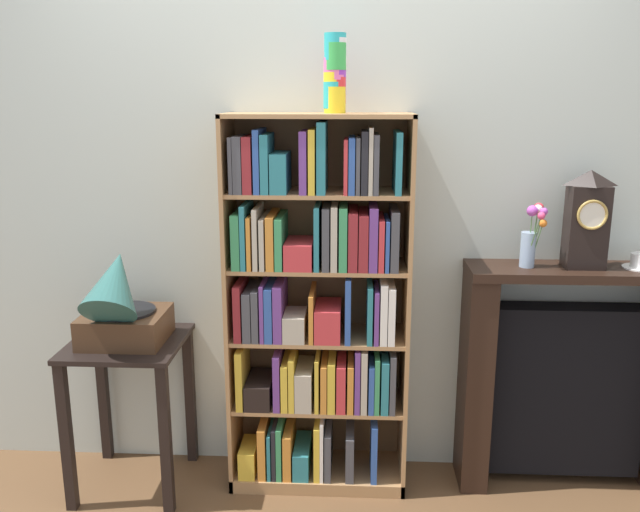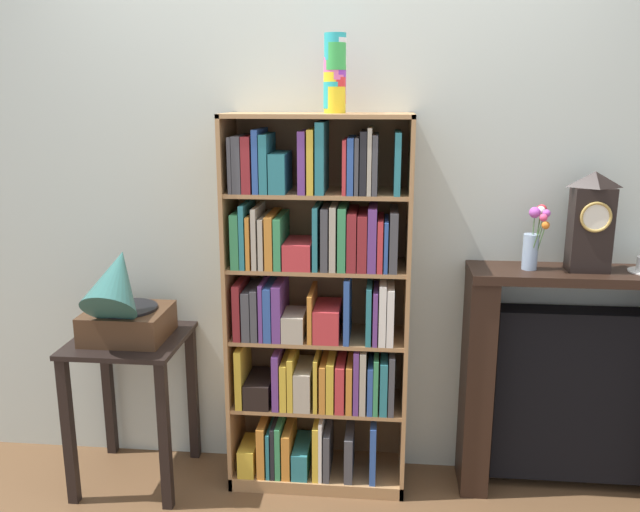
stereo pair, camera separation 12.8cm
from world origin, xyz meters
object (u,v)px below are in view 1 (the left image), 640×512
object	(u,v)px
gramophone	(120,305)
flower_vase	(531,236)
side_table_left	(130,379)
fireplace_mantel	(568,379)
mantel_clock	(587,219)
bookshelf	(315,313)
cup_stack	(335,74)

from	to	relation	value
gramophone	flower_vase	distance (m)	1.79
side_table_left	fireplace_mantel	xyz separation A→B (m)	(1.98, 0.13, -0.01)
side_table_left	gramophone	xyz separation A→B (m)	(-0.00, -0.05, 0.37)
mantel_clock	flower_vase	distance (m)	0.24
bookshelf	fireplace_mantel	world-z (taller)	bookshelf
side_table_left	mantel_clock	world-z (taller)	mantel_clock
bookshelf	flower_vase	world-z (taller)	bookshelf
mantel_clock	cup_stack	bearing A→B (deg)	-179.21
fireplace_mantel	flower_vase	xyz separation A→B (m)	(-0.22, -0.02, 0.66)
fireplace_mantel	flower_vase	bearing A→B (deg)	-173.87
fireplace_mantel	mantel_clock	bearing A→B (deg)	-73.76
bookshelf	fireplace_mantel	bearing A→B (deg)	2.50
gramophone	bookshelf	bearing A→B (deg)	8.62
mantel_clock	gramophone	bearing A→B (deg)	-175.60
gramophone	fireplace_mantel	size ratio (longest dim) A/B	0.46
mantel_clock	fireplace_mantel	bearing A→B (deg)	106.24
mantel_clock	flower_vase	world-z (taller)	mantel_clock
fireplace_mantel	bookshelf	bearing A→B (deg)	-177.50
side_table_left	flower_vase	size ratio (longest dim) A/B	2.55
side_table_left	flower_vase	bearing A→B (deg)	3.39
cup_stack	flower_vase	world-z (taller)	cup_stack
side_table_left	fireplace_mantel	world-z (taller)	fireplace_mantel
gramophone	mantel_clock	size ratio (longest dim) A/B	1.14
bookshelf	flower_vase	xyz separation A→B (m)	(0.93, 0.03, 0.36)
bookshelf	mantel_clock	size ratio (longest dim) A/B	4.02
fireplace_mantel	cup_stack	bearing A→B (deg)	-177.93
side_table_left	flower_vase	xyz separation A→B (m)	(1.76, 0.10, 0.66)
bookshelf	flower_vase	distance (m)	0.99
bookshelf	mantel_clock	bearing A→B (deg)	1.31
cup_stack	fireplace_mantel	xyz separation A→B (m)	(1.07, 0.04, -1.34)
gramophone	flower_vase	xyz separation A→B (m)	(1.76, 0.15, 0.29)
gramophone	mantel_clock	xyz separation A→B (m)	(1.99, 0.15, 0.36)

